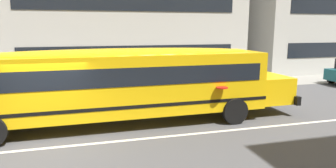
% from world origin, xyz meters
% --- Properties ---
extents(ground_plane, '(400.00, 400.00, 0.00)m').
position_xyz_m(ground_plane, '(0.00, 0.00, 0.00)').
color(ground_plane, '#4C4C4F').
extents(sidewalk_far, '(120.00, 3.00, 0.01)m').
position_xyz_m(sidewalk_far, '(0.00, 8.13, 0.01)').
color(sidewalk_far, gray).
rests_on(sidewalk_far, ground_plane).
extents(lane_centreline, '(110.00, 0.16, 0.01)m').
position_xyz_m(lane_centreline, '(0.00, 0.00, 0.00)').
color(lane_centreline, silver).
rests_on(lane_centreline, ground_plane).
extents(school_bus, '(12.63, 2.99, 2.82)m').
position_xyz_m(school_bus, '(2.64, 1.82, 1.67)').
color(school_bus, yellow).
rests_on(school_bus, ground_plane).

